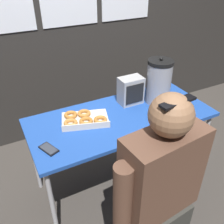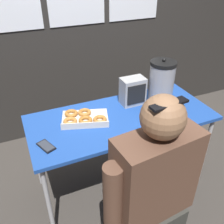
{
  "view_description": "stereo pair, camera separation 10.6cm",
  "coord_description": "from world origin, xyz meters",
  "px_view_note": "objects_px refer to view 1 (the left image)",
  "views": [
    {
      "loc": [
        -0.82,
        -1.41,
        1.8
      ],
      "look_at": [
        -0.08,
        0.0,
        0.79
      ],
      "focal_mm": 40.0,
      "sensor_mm": 36.0,
      "label": 1
    },
    {
      "loc": [
        -0.72,
        -1.46,
        1.8
      ],
      "look_at": [
        -0.08,
        0.0,
        0.79
      ],
      "focal_mm": 40.0,
      "sensor_mm": 36.0,
      "label": 2
    }
  ],
  "objects_px": {
    "donut_box": "(84,119)",
    "cell_phone": "(49,149)",
    "coffee_urn": "(159,82)",
    "space_heater": "(131,91)",
    "person_seated": "(159,194)"
  },
  "relations": [
    {
      "from": "coffee_urn",
      "to": "cell_phone",
      "type": "height_order",
      "value": "coffee_urn"
    },
    {
      "from": "coffee_urn",
      "to": "person_seated",
      "type": "bearing_deg",
      "value": -124.2
    },
    {
      "from": "person_seated",
      "to": "coffee_urn",
      "type": "bearing_deg",
      "value": -129.64
    },
    {
      "from": "space_heater",
      "to": "cell_phone",
      "type": "bearing_deg",
      "value": -160.38
    },
    {
      "from": "cell_phone",
      "to": "person_seated",
      "type": "relative_size",
      "value": 0.12
    },
    {
      "from": "space_heater",
      "to": "donut_box",
      "type": "bearing_deg",
      "value": -169.65
    },
    {
      "from": "donut_box",
      "to": "cell_phone",
      "type": "height_order",
      "value": "donut_box"
    },
    {
      "from": "cell_phone",
      "to": "person_seated",
      "type": "height_order",
      "value": "person_seated"
    },
    {
      "from": "donut_box",
      "to": "cell_phone",
      "type": "xyz_separation_m",
      "value": [
        -0.32,
        -0.19,
        -0.01
      ]
    },
    {
      "from": "cell_phone",
      "to": "space_heater",
      "type": "distance_m",
      "value": 0.84
    },
    {
      "from": "donut_box",
      "to": "space_heater",
      "type": "xyz_separation_m",
      "value": [
        0.46,
        0.08,
        0.09
      ]
    },
    {
      "from": "person_seated",
      "to": "donut_box",
      "type": "bearing_deg",
      "value": -81.81
    },
    {
      "from": "coffee_urn",
      "to": "person_seated",
      "type": "relative_size",
      "value": 0.31
    },
    {
      "from": "cell_phone",
      "to": "space_heater",
      "type": "bearing_deg",
      "value": -2.34
    },
    {
      "from": "space_heater",
      "to": "person_seated",
      "type": "bearing_deg",
      "value": -109.07
    }
  ]
}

